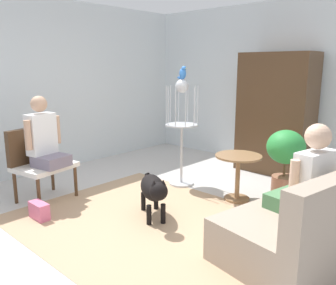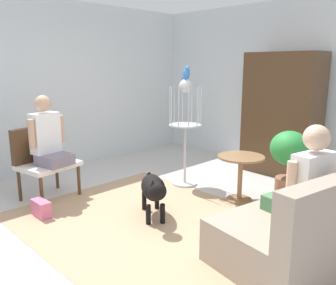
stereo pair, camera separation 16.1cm
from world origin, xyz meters
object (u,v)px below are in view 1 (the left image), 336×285
armchair (38,157)px  parrot (183,73)px  bird_cage_stand (182,125)px  person_on_couch (308,179)px  person_on_armchair (44,138)px  handbag (39,211)px  potted_plant (285,155)px  round_end_table (238,169)px  dog (153,189)px  armoire_cabinet (276,114)px  couch (312,225)px

armchair → parrot: (1.02, 1.69, 1.06)m
bird_cage_stand → parrot: 0.74m
person_on_couch → person_on_armchair: 3.12m
handbag → armchair: bearing=150.9°
parrot → handbag: size_ratio=0.65×
potted_plant → round_end_table: bearing=-129.0°
person_on_couch → dog: size_ratio=1.07×
round_end_table → armoire_cabinet: size_ratio=0.31×
potted_plant → armoire_cabinet: bearing=123.2°
potted_plant → armoire_cabinet: (-0.66, 1.00, 0.39)m
armchair → round_end_table: size_ratio=1.55×
parrot → armoire_cabinet: armoire_cabinet is taller
person_on_armchair → dog: size_ratio=1.12×
armchair → bird_cage_stand: size_ratio=0.61×
round_end_table → person_on_armchair: bearing=-137.0°
armchair → couch: bearing=17.3°
armchair → parrot: bearing=58.9°
couch → person_on_armchair: person_on_armchair is taller
couch → person_on_armchair: bearing=-162.4°
person_on_armchair → dog: person_on_armchair is taller
person_on_couch → person_on_armchair: (-2.97, -0.95, 0.10)m
couch → parrot: bearing=162.2°
armchair → person_on_couch: (3.12, 0.98, 0.17)m
dog → couch: bearing=14.8°
armchair → handbag: 0.83m
armoire_cabinet → armchair: bearing=-117.8°
round_end_table → armoire_cabinet: 1.62m
bird_cage_stand → armoire_cabinet: 1.67m
person_on_armchair → round_end_table: 2.51m
round_end_table → parrot: bearing=-178.5°
couch → handbag: bearing=-152.7°
person_on_armchair → handbag: 0.94m
person_on_armchair → armoire_cabinet: 3.54m
potted_plant → dog: bearing=-115.7°
dog → parrot: size_ratio=4.32×
round_end_table → bird_cage_stand: 1.05m
dog → potted_plant: (0.79, 1.64, 0.22)m
couch → person_on_armchair: size_ratio=2.00×
round_end_table → handbag: size_ratio=2.18×
person_on_couch → armoire_cabinet: 2.66m
person_on_armchair → person_on_couch: bearing=17.7°
couch → person_on_couch: person_on_couch is taller
person_on_couch → bird_cage_stand: bird_cage_stand is taller
dog → handbag: size_ratio=2.83×
armchair → dog: bearing=19.9°
armoire_cabinet → person_on_armchair: bearing=-115.9°
person_on_armchair → potted_plant: size_ratio=0.97×
armchair → potted_plant: armchair is taller
round_end_table → parrot: parrot is taller
parrot → armchair: bearing=-121.1°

